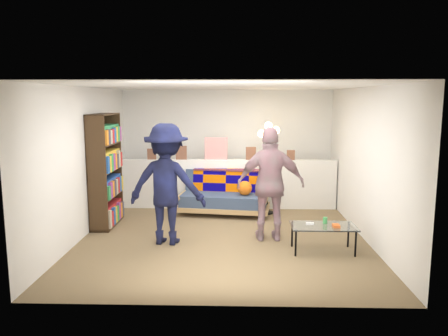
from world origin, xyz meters
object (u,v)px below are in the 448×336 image
Objects in this scene: coffee_table at (324,227)px; person_right at (271,184)px; person_left at (167,184)px; floor_lamp at (268,149)px; futon_sofa at (225,196)px; bookshelf at (105,174)px.

coffee_table is 0.52× the size of person_right.
person_left is 1.03× the size of person_right.
person_left reaches higher than floor_lamp.
futon_sofa is at bearing -66.16° from person_right.
coffee_table is at bearing 142.90° from person_right.
coffee_table is 0.51× the size of person_left.
floor_lamp is at bearing -93.89° from person_right.
coffee_table is at bearing -54.99° from futon_sofa.
bookshelf is 2.93m from person_right.
bookshelf is 1.11× the size of floor_lamp.
bookshelf is at bearing 160.18° from coffee_table.
floor_lamp is (-0.66, 2.17, 0.89)m from coffee_table.
person_right is (2.83, -0.75, -0.02)m from bookshelf.
coffee_table is at bearing -72.97° from floor_lamp.
floor_lamp is 1.68m from person_right.
bookshelf reaches higher than coffee_table.
futon_sofa is 1.01× the size of person_right.
bookshelf is 3.05m from floor_lamp.
floor_lamp is at bearing 107.03° from coffee_table.
person_right is (-0.07, -1.64, -0.36)m from floor_lamp.
bookshelf reaches higher than futon_sofa.
bookshelf is 1.10× the size of person_right.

